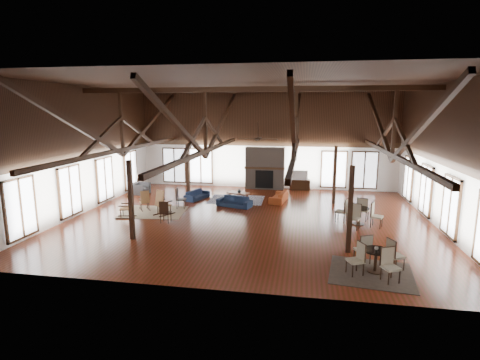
% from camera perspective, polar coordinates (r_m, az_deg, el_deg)
% --- Properties ---
extents(floor, '(16.00, 16.00, 0.00)m').
position_cam_1_polar(floor, '(17.20, 1.40, -5.85)').
color(floor, '#5C1E13').
rests_on(floor, ground).
extents(ceiling, '(16.00, 14.00, 0.02)m').
position_cam_1_polar(ceiling, '(16.53, 1.50, 14.52)').
color(ceiling, black).
rests_on(ceiling, wall_back).
extents(wall_back, '(16.00, 0.02, 6.00)m').
position_cam_1_polar(wall_back, '(23.51, 3.96, 6.03)').
color(wall_back, white).
rests_on(wall_back, floor).
extents(wall_front, '(16.00, 0.02, 6.00)m').
position_cam_1_polar(wall_front, '(9.80, -4.55, -0.47)').
color(wall_front, white).
rests_on(wall_front, floor).
extents(wall_left, '(0.02, 14.00, 6.00)m').
position_cam_1_polar(wall_left, '(19.44, -22.65, 4.27)').
color(wall_left, white).
rests_on(wall_left, floor).
extents(wall_right, '(0.02, 14.00, 6.00)m').
position_cam_1_polar(wall_right, '(17.35, 28.63, 3.11)').
color(wall_right, white).
rests_on(wall_right, floor).
extents(roof_truss, '(15.60, 14.07, 3.14)m').
position_cam_1_polar(roof_truss, '(16.51, 1.46, 7.68)').
color(roof_truss, black).
rests_on(roof_truss, wall_back).
extents(post_grid, '(8.16, 7.16, 3.05)m').
position_cam_1_polar(post_grid, '(16.83, 1.42, -0.87)').
color(post_grid, black).
rests_on(post_grid, floor).
extents(fireplace, '(2.50, 0.69, 2.60)m').
position_cam_1_polar(fireplace, '(23.39, 3.82, 1.78)').
color(fireplace, '#65584D').
rests_on(fireplace, floor).
extents(ceiling_fan, '(1.60, 1.60, 0.75)m').
position_cam_1_polar(ceiling_fan, '(15.47, 2.76, 6.37)').
color(ceiling_fan, black).
rests_on(ceiling_fan, roof_truss).
extents(sofa_navy_front, '(1.91, 1.17, 0.52)m').
position_cam_1_polar(sofa_navy_front, '(19.18, -0.87, -3.30)').
color(sofa_navy_front, '#15213A').
rests_on(sofa_navy_front, floor).
extents(sofa_navy_left, '(1.78, 1.15, 0.48)m').
position_cam_1_polar(sofa_navy_left, '(20.91, -6.56, -2.25)').
color(sofa_navy_left, '#16213E').
rests_on(sofa_navy_left, floor).
extents(sofa_orange, '(1.93, 0.99, 0.54)m').
position_cam_1_polar(sofa_orange, '(20.37, 5.94, -2.50)').
color(sofa_orange, '#A0441F').
rests_on(sofa_orange, floor).
extents(coffee_table, '(1.31, 0.97, 0.45)m').
position_cam_1_polar(coffee_table, '(20.38, -0.27, -2.08)').
color(coffee_table, brown).
rests_on(coffee_table, floor).
extents(vase, '(0.20, 0.20, 0.21)m').
position_cam_1_polar(vase, '(20.31, -0.14, -1.66)').
color(vase, '#B2B2B2').
rests_on(vase, coffee_table).
extents(armchair, '(1.02, 0.91, 0.62)m').
position_cam_1_polar(armchair, '(22.76, -14.86, -1.30)').
color(armchair, '#2E2E31').
rests_on(armchair, floor).
extents(side_table_lamp, '(0.43, 0.43, 1.09)m').
position_cam_1_polar(side_table_lamp, '(23.50, -15.27, -0.70)').
color(side_table_lamp, black).
rests_on(side_table_lamp, floor).
extents(rocking_chair_a, '(0.77, 0.85, 0.98)m').
position_cam_1_polar(rocking_chair_a, '(19.06, -14.31, -3.11)').
color(rocking_chair_a, brown).
rests_on(rocking_chair_a, floor).
extents(rocking_chair_b, '(0.90, 1.06, 1.21)m').
position_cam_1_polar(rocking_chair_b, '(17.94, -11.81, -3.50)').
color(rocking_chair_b, brown).
rests_on(rocking_chair_b, floor).
extents(rocking_chair_c, '(0.95, 0.64, 1.13)m').
position_cam_1_polar(rocking_chair_c, '(17.90, -16.70, -3.89)').
color(rocking_chair_c, brown).
rests_on(rocking_chair_c, floor).
extents(side_chair_a, '(0.49, 0.49, 1.05)m').
position_cam_1_polar(side_chair_a, '(18.97, -9.26, -2.51)').
color(side_chair_a, black).
rests_on(side_chair_a, floor).
extents(side_chair_b, '(0.43, 0.43, 1.00)m').
position_cam_1_polar(side_chair_b, '(16.64, -11.40, -4.56)').
color(side_chair_b, black).
rests_on(side_chair_b, floor).
extents(cafe_table_near, '(1.89, 1.89, 0.98)m').
position_cam_1_polar(cafe_table_near, '(12.32, 19.99, -10.91)').
color(cafe_table_near, black).
rests_on(cafe_table_near, floor).
extents(cafe_table_far, '(2.03, 2.03, 1.05)m').
position_cam_1_polar(cafe_table_far, '(16.94, 17.64, -4.78)').
color(cafe_table_far, black).
rests_on(cafe_table_far, floor).
extents(cup_near, '(0.13, 0.13, 0.09)m').
position_cam_1_polar(cup_near, '(12.24, 20.08, -9.75)').
color(cup_near, '#B2B2B2').
rests_on(cup_near, cafe_table_near).
extents(cup_far, '(0.16, 0.16, 0.10)m').
position_cam_1_polar(cup_far, '(16.91, 17.72, -3.83)').
color(cup_far, '#B2B2B2').
rests_on(cup_far, cafe_table_far).
extents(tv_console, '(1.24, 0.46, 0.62)m').
position_cam_1_polar(tv_console, '(23.51, 9.10, -0.70)').
color(tv_console, black).
rests_on(tv_console, floor).
extents(television, '(1.04, 0.15, 0.60)m').
position_cam_1_polar(television, '(23.40, 9.02, 0.76)').
color(television, '#B2B2B2').
rests_on(television, tv_console).
extents(rug_tan, '(3.23, 2.66, 0.01)m').
position_cam_1_polar(rug_tan, '(18.68, -13.05, -4.77)').
color(rug_tan, tan).
rests_on(rug_tan, floor).
extents(rug_navy, '(2.98, 2.26, 0.01)m').
position_cam_1_polar(rug_navy, '(20.67, -0.52, -3.00)').
color(rug_navy, '#1C224E').
rests_on(rug_navy, floor).
extents(rug_dark, '(2.68, 2.49, 0.01)m').
position_cam_1_polar(rug_dark, '(12.35, 19.34, -13.24)').
color(rug_dark, black).
rests_on(rug_dark, floor).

